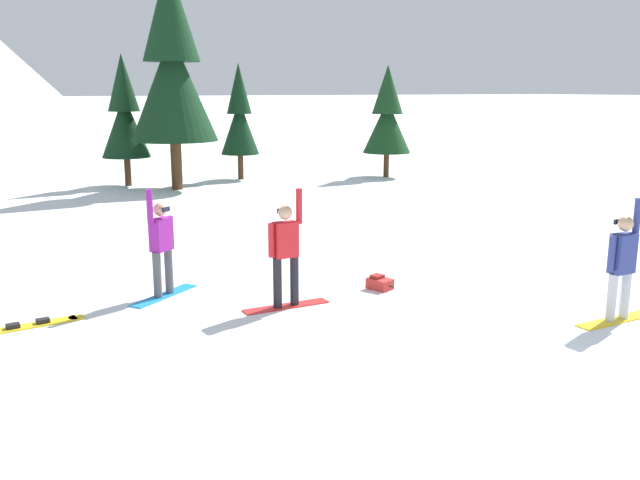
% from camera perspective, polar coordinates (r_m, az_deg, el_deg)
% --- Properties ---
extents(ground_plane, '(800.00, 800.00, 0.00)m').
position_cam_1_polar(ground_plane, '(9.27, 11.36, -11.25)').
color(ground_plane, white).
extents(snowboarder_foreground, '(1.60, 0.31, 2.00)m').
position_cam_1_polar(snowboarder_foreground, '(11.98, 23.78, -1.90)').
color(snowboarder_foreground, yellow).
rests_on(snowboarder_foreground, ground_plane).
extents(snowboarder_midground, '(1.55, 0.31, 2.05)m').
position_cam_1_polar(snowboarder_midground, '(11.68, -2.87, -1.02)').
color(snowboarder_midground, red).
rests_on(snowboarder_midground, ground_plane).
extents(snowboarder_background, '(1.45, 1.12, 2.00)m').
position_cam_1_polar(snowboarder_background, '(12.61, -13.02, -0.48)').
color(snowboarder_background, '#1E8CD8').
rests_on(snowboarder_background, ground_plane).
extents(loose_snowboard_far_spare, '(1.78, 0.44, 0.09)m').
position_cam_1_polar(loose_snowboard_far_spare, '(11.90, -23.09, -6.54)').
color(loose_snowboard_far_spare, yellow).
rests_on(loose_snowboard_far_spare, ground_plane).
extents(backpack_red, '(0.46, 0.55, 0.27)m').
position_cam_1_polar(backpack_red, '(12.98, 4.98, -3.58)').
color(backpack_red, red).
rests_on(backpack_red, ground_plane).
extents(pine_tree_young, '(1.58, 1.58, 4.75)m').
position_cam_1_polar(pine_tree_young, '(28.87, -6.72, 10.14)').
color(pine_tree_young, '#472D19').
rests_on(pine_tree_young, ground_plane).
extents(pine_tree_leaning, '(3.19, 3.19, 8.21)m').
position_cam_1_polar(pine_tree_leaning, '(26.28, -12.19, 13.87)').
color(pine_tree_leaning, '#472D19').
rests_on(pine_tree_leaning, ground_plane).
extents(pine_tree_slender, '(2.03, 2.03, 4.70)m').
position_cam_1_polar(pine_tree_slender, '(29.61, 5.61, 10.18)').
color(pine_tree_slender, '#472D19').
rests_on(pine_tree_slender, ground_plane).
extents(pine_tree_tall, '(1.85, 1.85, 5.03)m').
position_cam_1_polar(pine_tree_tall, '(27.73, -15.95, 9.99)').
color(pine_tree_tall, '#472D19').
rests_on(pine_tree_tall, ground_plane).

